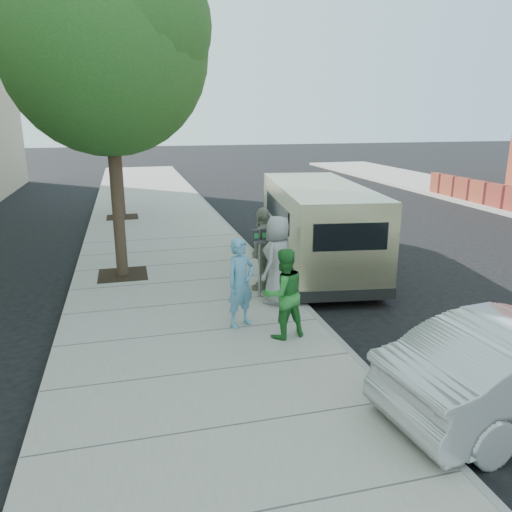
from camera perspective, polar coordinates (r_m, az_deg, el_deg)
The scene contains 11 objects.
ground at distance 10.98m, azimuth -2.77°, elevation -5.68°, with size 120.00×120.00×0.00m, color black.
sidewalk at distance 10.81m, azimuth -7.99°, elevation -5.75°, with size 5.00×60.00×0.15m, color gray.
curb_face at distance 11.32m, azimuth 4.40°, elevation -4.65°, with size 0.12×60.00×0.16m, color gray.
tree_near at distance 12.51m, azimuth -16.62°, elevation 22.21°, with size 4.62×4.60×7.53m.
tree_far at distance 20.03m, azimuth -15.88°, elevation 17.71°, with size 3.92×3.80×6.49m.
parking_meter at distance 10.74m, azimuth 0.43°, elevation 0.87°, with size 0.32×0.13×1.52m.
van at distance 13.23m, azimuth 6.95°, elevation 3.47°, with size 2.86×6.42×2.30m.
person_officer at distance 9.33m, azimuth -1.77°, elevation -3.08°, with size 0.62×0.41×1.70m, color #5B9AC1.
person_green_shirt at distance 8.88m, azimuth 3.15°, elevation -4.30°, with size 0.80×0.62×1.64m, color #2B8333.
person_gray_shirt at distance 10.47m, azimuth 2.51°, elevation -0.47°, with size 0.92×0.60×1.88m, color #949597.
person_striped_polo at distance 11.29m, azimuth 0.85°, elevation 0.83°, with size 1.11×0.46×1.90m, color gray.
Camera 1 is at (-2.06, -10.01, 4.02)m, focal length 35.00 mm.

